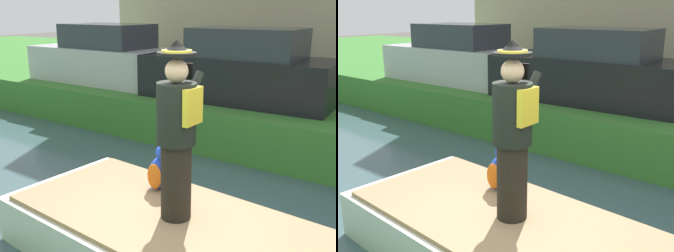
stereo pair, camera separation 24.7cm
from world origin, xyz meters
TOP-DOWN VIEW (x-y plane):
  - boat at (0.00, -0.15)m, footprint 2.07×4.31m
  - person_pirate at (0.03, -0.07)m, footprint 0.61×0.42m
  - parrot_plush at (0.52, 0.49)m, footprint 0.36×0.35m
  - parked_car_dark at (4.67, 1.49)m, footprint 1.89×4.08m
  - parked_car_silver at (4.67, 5.41)m, footprint 1.76×4.03m

SIDE VIEW (x-z plane):
  - boat at x=0.00m, z-range 0.10..0.71m
  - parrot_plush at x=0.52m, z-range 0.67..1.24m
  - parked_car_dark at x=4.67m, z-range 0.85..2.35m
  - parked_car_silver at x=4.67m, z-range 0.85..2.35m
  - person_pirate at x=0.03m, z-range 0.71..2.56m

